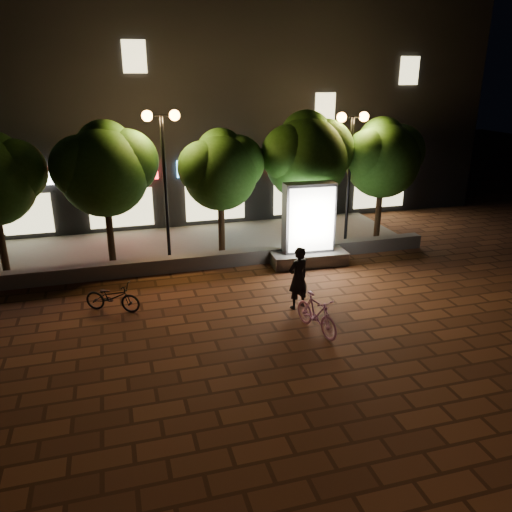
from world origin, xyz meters
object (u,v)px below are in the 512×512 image
object	(u,v)px
tree_right	(307,154)
tree_mid	(221,167)
tree_far_right	(383,155)
rider	(298,278)
tree_left	(105,166)
ad_kiosk	(308,231)
scooter_pink	(316,314)
street_lamp_left	(163,148)
street_lamp_right	(351,144)
scooter_parked	(113,297)

from	to	relation	value
tree_right	tree_mid	bearing A→B (deg)	-180.00
tree_far_right	rider	size ratio (longest dim) A/B	2.58
tree_mid	tree_left	bearing A→B (deg)	180.00
tree_mid	ad_kiosk	distance (m)	3.88
tree_far_right	scooter_pink	distance (m)	9.24
street_lamp_left	street_lamp_right	xyz separation A→B (m)	(7.00, 0.00, -0.13)
tree_right	street_lamp_right	xyz separation A→B (m)	(1.64, -0.26, 0.33)
scooter_parked	scooter_pink	bearing A→B (deg)	-92.12
tree_mid	rider	bearing A→B (deg)	-79.15
street_lamp_right	ad_kiosk	xyz separation A→B (m)	(-2.30, -1.70, -2.72)
tree_right	street_lamp_left	world-z (taller)	street_lamp_left
street_lamp_left	tree_left	bearing A→B (deg)	172.30
tree_mid	scooter_pink	size ratio (longest dim) A/B	2.62
tree_right	ad_kiosk	xyz separation A→B (m)	(-0.65, -1.96, -2.40)
street_lamp_right	scooter_pink	world-z (taller)	street_lamp_right
ad_kiosk	street_lamp_left	bearing A→B (deg)	160.13
rider	street_lamp_left	bearing A→B (deg)	-77.88
tree_mid	rider	world-z (taller)	tree_mid
tree_right	street_lamp_left	bearing A→B (deg)	-177.19
tree_far_right	scooter_pink	bearing A→B (deg)	-128.88
ad_kiosk	tree_right	bearing A→B (deg)	71.63
tree_mid	street_lamp_left	xyz separation A→B (m)	(-2.05, -0.26, 0.81)
street_lamp_left	scooter_pink	bearing A→B (deg)	-65.23
tree_right	street_lamp_right	world-z (taller)	tree_right
rider	scooter_pink	bearing A→B (deg)	69.44
tree_far_right	street_lamp_right	bearing A→B (deg)	-170.39
tree_right	street_lamp_left	xyz separation A→B (m)	(-5.36, -0.26, 0.46)
tree_mid	street_lamp_left	bearing A→B (deg)	-172.69
street_lamp_left	rider	world-z (taller)	street_lamp_left
tree_right	ad_kiosk	world-z (taller)	tree_right
tree_mid	tree_far_right	world-z (taller)	tree_far_right
street_lamp_left	tree_mid	bearing A→B (deg)	7.31
tree_far_right	street_lamp_left	xyz separation A→B (m)	(-8.55, -0.26, 0.66)
rider	scooter_parked	bearing A→B (deg)	-32.77
tree_right	rider	distance (m)	6.38
tree_mid	ad_kiosk	bearing A→B (deg)	-36.49
tree_mid	rider	distance (m)	5.90
street_lamp_left	scooter_parked	xyz separation A→B (m)	(-2.06, -3.83, -3.60)
tree_far_right	scooter_parked	world-z (taller)	tree_far_right
tree_right	ad_kiosk	size ratio (longest dim) A/B	1.75
ad_kiosk	scooter_pink	world-z (taller)	ad_kiosk
tree_mid	scooter_parked	bearing A→B (deg)	-135.13
tree_left	ad_kiosk	xyz separation A→B (m)	(6.65, -1.96, -2.27)
tree_right	street_lamp_right	bearing A→B (deg)	-9.10
tree_mid	tree_right	xyz separation A→B (m)	(3.31, 0.00, 0.35)
tree_right	scooter_pink	xyz separation A→B (m)	(-2.32, -6.84, -3.05)
tree_mid	ad_kiosk	size ratio (longest dim) A/B	1.55
scooter_parked	tree_left	bearing A→B (deg)	24.68
tree_far_right	street_lamp_right	world-z (taller)	street_lamp_right
scooter_pink	tree_mid	bearing A→B (deg)	84.41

